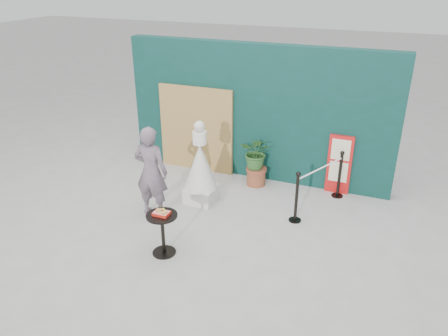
# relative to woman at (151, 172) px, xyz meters

# --- Properties ---
(ground) EXTENTS (60.00, 60.00, 0.00)m
(ground) POSITION_rel_woman_xyz_m (1.29, -0.72, -0.90)
(ground) COLOR #ADAAA5
(ground) RESTS_ON ground
(back_wall) EXTENTS (6.00, 0.30, 3.00)m
(back_wall) POSITION_rel_woman_xyz_m (1.29, 2.43, 0.60)
(back_wall) COLOR #0B3229
(back_wall) RESTS_ON ground
(bamboo_fence) EXTENTS (1.80, 0.08, 2.00)m
(bamboo_fence) POSITION_rel_woman_xyz_m (-0.11, 2.22, 0.10)
(bamboo_fence) COLOR tan
(bamboo_fence) RESTS_ON ground
(woman) EXTENTS (0.69, 0.48, 1.80)m
(woman) POSITION_rel_woman_xyz_m (0.00, 0.00, 0.00)
(woman) COLOR slate
(woman) RESTS_ON ground
(menu_board) EXTENTS (0.50, 0.07, 1.30)m
(menu_board) POSITION_rel_woman_xyz_m (3.19, 2.23, -0.25)
(menu_board) COLOR red
(menu_board) RESTS_ON ground
(statue) EXTENTS (0.68, 0.68, 1.74)m
(statue) POSITION_rel_woman_xyz_m (0.65, 0.80, -0.19)
(statue) COLOR white
(statue) RESTS_ON ground
(cafe_table) EXTENTS (0.52, 0.52, 0.75)m
(cafe_table) POSITION_rel_woman_xyz_m (0.83, -1.09, -0.40)
(cafe_table) COLOR black
(cafe_table) RESTS_ON ground
(food_basket) EXTENTS (0.26, 0.19, 0.11)m
(food_basket) POSITION_rel_woman_xyz_m (0.83, -1.09, -0.12)
(food_basket) COLOR red
(food_basket) RESTS_ON cafe_table
(planter) EXTENTS (0.68, 0.59, 1.15)m
(planter) POSITION_rel_woman_xyz_m (1.47, 1.94, -0.24)
(planter) COLOR brown
(planter) RESTS_ON ground
(stanchion_barrier) EXTENTS (0.84, 1.54, 1.03)m
(stanchion_barrier) POSITION_rel_woman_xyz_m (2.94, 1.41, -0.41)
(stanchion_barrier) COLOR black
(stanchion_barrier) RESTS_ON ground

